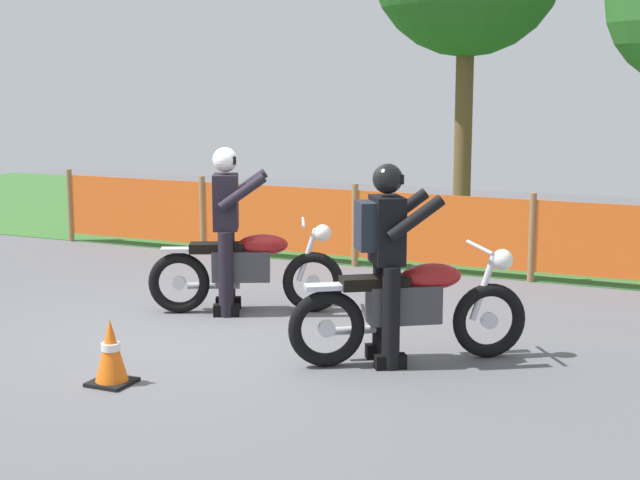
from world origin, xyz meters
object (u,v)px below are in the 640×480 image
(rider_lead, at_px, (386,252))
(motorcycle_lead, at_px, (411,307))
(rider_trailing, at_px, (228,224))
(motorcycle_trailing, at_px, (247,268))
(traffic_cone, at_px, (111,352))

(rider_lead, bearing_deg, motorcycle_lead, 0.51)
(motorcycle_lead, height_order, rider_trailing, rider_trailing)
(motorcycle_lead, height_order, motorcycle_trailing, motorcycle_lead)
(motorcycle_trailing, bearing_deg, rider_trailing, -179.43)
(motorcycle_trailing, bearing_deg, traffic_cone, -112.86)
(rider_lead, height_order, rider_trailing, same)
(motorcycle_lead, height_order, traffic_cone, motorcycle_lead)
(motorcycle_lead, relative_size, rider_lead, 1.04)
(motorcycle_trailing, height_order, traffic_cone, motorcycle_trailing)
(motorcycle_lead, bearing_deg, rider_lead, -179.49)
(motorcycle_trailing, relative_size, traffic_cone, 3.46)
(rider_trailing, xyz_separation_m, traffic_cone, (0.31, -2.40, -0.66))
(rider_trailing, bearing_deg, traffic_cone, -108.68)
(rider_trailing, bearing_deg, motorcycle_trailing, 0.57)
(traffic_cone, bearing_deg, motorcycle_trailing, 93.29)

